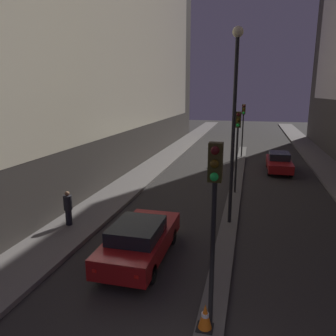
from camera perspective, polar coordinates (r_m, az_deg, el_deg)
name	(u,v)px	position (r m, az deg, el deg)	size (l,w,h in m)	color
building_left	(105,46)	(28.25, -10.92, 20.16)	(6.01, 42.15, 19.10)	#423D38
median_strip	(236,186)	(21.66, 11.76, -3.05)	(0.75, 30.82, 0.13)	#56544F
traffic_light_near	(214,197)	(7.69, 8.04, -5.08)	(0.32, 0.42, 4.78)	black
traffic_light_mid	(238,134)	(19.32, 12.01, 5.78)	(0.32, 0.42, 4.78)	black
traffic_light_far	(243,119)	(30.63, 12.97, 8.37)	(0.32, 0.42, 4.78)	black
street_lamp	(235,104)	(14.48, 11.52, 10.85)	(0.45, 0.45, 8.48)	black
traffic_cone_near	(205,317)	(9.14, 6.48, -24.32)	(0.43, 0.43, 0.69)	black
car_left_lane	(140,240)	(12.21, -4.95, -12.32)	(1.93, 4.68, 1.50)	maroon
car_right_lane	(279,162)	(26.44, 18.77, 0.97)	(1.73, 4.55, 1.45)	maroon
pedestrian_on_left_sidewalk	(68,207)	(15.30, -17.01, -6.59)	(0.37, 0.37, 1.57)	black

